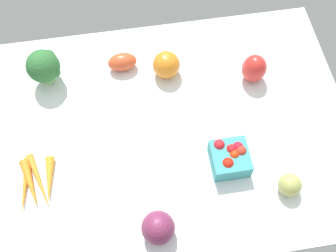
{
  "coord_description": "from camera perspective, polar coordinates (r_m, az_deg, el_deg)",
  "views": [
    {
      "loc": [
        8.52,
        53.56,
        107.66
      ],
      "look_at": [
        0.0,
        0.0,
        4.0
      ],
      "focal_mm": 44.97,
      "sensor_mm": 36.0,
      "label": 1
    }
  ],
  "objects": [
    {
      "name": "berry_basket",
      "position": [
        1.13,
        8.41,
        -4.24
      ],
      "size": [
        9.84,
        9.84,
        6.92
      ],
      "color": "teal",
      "rests_on": "tablecloth"
    },
    {
      "name": "heirloom_tomato_green",
      "position": [
        1.13,
        16.18,
        -7.67
      ],
      "size": [
        6.13,
        6.13,
        6.13
      ],
      "primitive_type": "sphere",
      "color": "#A2A755",
      "rests_on": "tablecloth"
    },
    {
      "name": "carrot_bunch",
      "position": [
        1.16,
        -17.46,
        -7.4
      ],
      "size": [
        9.87,
        17.03,
        2.74
      ],
      "color": "orange",
      "rests_on": "tablecloth"
    },
    {
      "name": "heirloom_tomato_orange",
      "position": [
        1.25,
        -0.23,
        8.3
      ],
      "size": [
        8.16,
        8.16,
        8.16
      ],
      "primitive_type": "sphere",
      "color": "orange",
      "rests_on": "tablecloth"
    },
    {
      "name": "roma_tomato",
      "position": [
        1.28,
        -6.22,
        8.62
      ],
      "size": [
        8.98,
        5.8,
        5.44
      ],
      "primitive_type": "ellipsoid",
      "rotation": [
        0.0,
        0.0,
        3.18
      ],
      "color": "#D54F2A",
      "rests_on": "tablecloth"
    },
    {
      "name": "broccoli_head",
      "position": [
        1.27,
        -16.52,
        7.92
      ],
      "size": [
        9.66,
        10.78,
        12.0
      ],
      "color": "#98C87C",
      "rests_on": "tablecloth"
    },
    {
      "name": "red_onion_center",
      "position": [
        1.05,
        -1.35,
        -13.61
      ],
      "size": [
        8.27,
        8.27,
        8.27
      ],
      "primitive_type": "sphere",
      "color": "#74294D",
      "rests_on": "tablecloth"
    },
    {
      "name": "bell_pepper_red",
      "position": [
        1.26,
        11.59,
        7.65
      ],
      "size": [
        8.82,
        8.82,
        9.38
      ],
      "primitive_type": "ellipsoid",
      "rotation": [
        0.0,
        0.0,
        6.03
      ],
      "color": "red",
      "rests_on": "tablecloth"
    },
    {
      "name": "tablecloth",
      "position": [
        1.2,
        0.0,
        -0.67
      ],
      "size": [
        104.0,
        76.0,
        2.0
      ],
      "primitive_type": "cube",
      "color": "white",
      "rests_on": "ground"
    }
  ]
}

